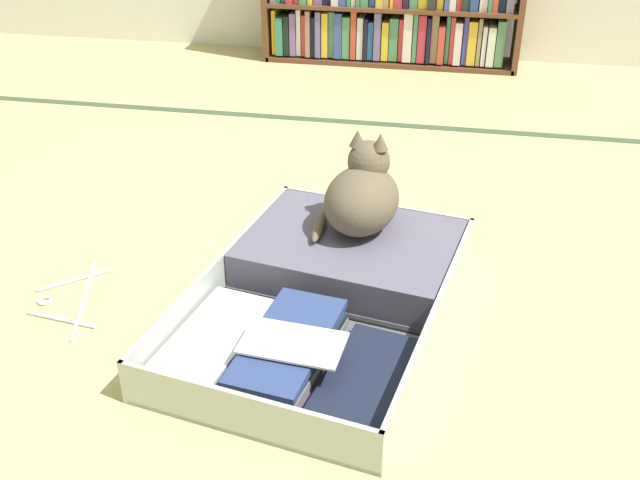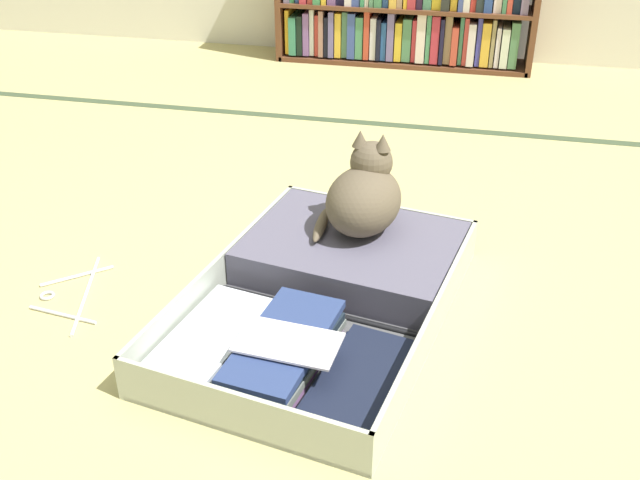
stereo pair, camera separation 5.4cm
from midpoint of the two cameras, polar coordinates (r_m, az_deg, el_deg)
The scene contains 5 objects.
ground_plane at distance 2.05m, azimuth 1.53°, elevation -4.87°, with size 10.00×10.00×0.00m, color tan.
tatami_border at distance 3.24m, azimuth 5.42°, elevation 8.79°, with size 4.80×0.05×0.00m.
open_suitcase at distance 2.03m, azimuth 0.11°, elevation -3.54°, with size 0.77×1.04×0.12m.
black_cat at distance 2.12m, azimuth 2.54°, elevation 3.46°, with size 0.26×0.30×0.28m.
clothes_hanger at distance 2.18m, azimuth -19.28°, elevation -4.30°, with size 0.24×0.37×0.01m.
Camera 1 is at (0.23, -1.66, 1.18)m, focal length 41.66 mm.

